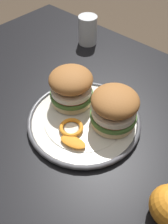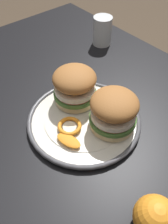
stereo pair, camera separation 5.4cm
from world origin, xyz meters
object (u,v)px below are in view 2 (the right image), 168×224
object	(u,v)px
dinner_plate	(84,120)
drinking_glass	(102,32)
sandwich_half_left	(75,85)
sandwich_half_right	(114,111)
dining_table	(67,149)
whole_orange	(155,217)

from	to	relation	value
dinner_plate	drinking_glass	distance (m)	0.40
sandwich_half_left	drinking_glass	distance (m)	0.33
dinner_plate	sandwich_half_right	size ratio (longest dim) A/B	2.40
sandwich_half_right	dining_table	bearing A→B (deg)	-132.22
sandwich_half_left	whole_orange	size ratio (longest dim) A/B	1.57
sandwich_half_left	whole_orange	xyz separation A→B (m)	(0.35, -0.09, -0.03)
dining_table	sandwich_half_left	xyz separation A→B (m)	(-0.05, 0.07, 0.17)
dining_table	whole_orange	xyz separation A→B (m)	(0.30, -0.02, 0.14)
sandwich_half_left	whole_orange	bearing A→B (deg)	-15.27
drinking_glass	dining_table	bearing A→B (deg)	-55.88
whole_orange	dining_table	bearing A→B (deg)	176.07
whole_orange	drinking_glass	bearing A→B (deg)	145.20
dinner_plate	sandwich_half_right	world-z (taller)	sandwich_half_right
drinking_glass	sandwich_half_right	bearing A→B (deg)	-39.56
sandwich_half_right	whole_orange	size ratio (longest dim) A/B	1.54
dining_table	dinner_plate	world-z (taller)	dinner_plate
sandwich_half_left	drinking_glass	xyz separation A→B (m)	(-0.19, 0.28, -0.02)
sandwich_half_right	drinking_glass	world-z (taller)	sandwich_half_right
sandwich_half_right	whole_orange	xyz separation A→B (m)	(0.22, -0.11, -0.03)
sandwich_half_left	sandwich_half_right	bearing A→B (deg)	5.95
dinner_plate	sandwich_half_right	distance (m)	0.09
dinner_plate	sandwich_half_right	xyz separation A→B (m)	(0.06, 0.04, 0.06)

